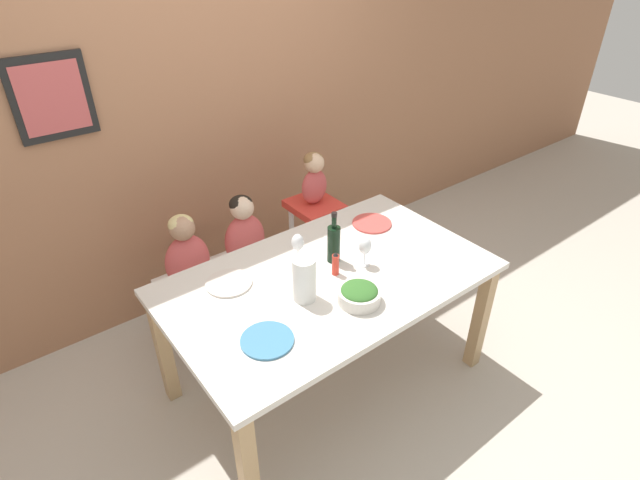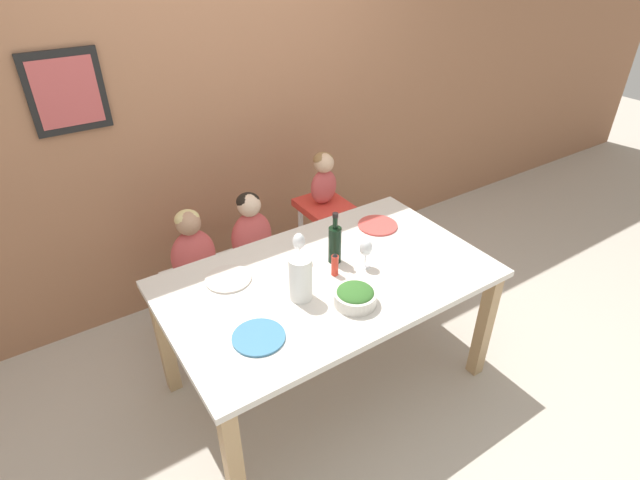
# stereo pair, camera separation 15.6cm
# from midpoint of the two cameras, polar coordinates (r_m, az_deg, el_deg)

# --- Properties ---
(ground_plane) EXTENTS (14.00, 14.00, 0.00)m
(ground_plane) POSITION_cam_midpoint_polar(r_m,az_deg,el_deg) (3.08, -0.62, -15.48)
(ground_plane) COLOR #BCB2A3
(wall_back) EXTENTS (10.00, 0.09, 2.70)m
(wall_back) POSITION_cam_midpoint_polar(r_m,az_deg,el_deg) (3.29, -14.54, 14.94)
(wall_back) COLOR #9E6B4C
(wall_back) RESTS_ON ground_plane
(dining_table) EXTENTS (1.68, 1.00, 0.76)m
(dining_table) POSITION_cam_midpoint_polar(r_m,az_deg,el_deg) (2.63, -0.71, -5.72)
(dining_table) COLOR silver
(dining_table) RESTS_ON ground_plane
(chair_far_left) EXTENTS (0.36, 0.40, 0.44)m
(chair_far_left) POSITION_cam_midpoint_polar(r_m,az_deg,el_deg) (3.18, -15.64, -6.03)
(chair_far_left) COLOR silver
(chair_far_left) RESTS_ON ground_plane
(chair_far_center) EXTENTS (0.36, 0.40, 0.44)m
(chair_far_center) POSITION_cam_midpoint_polar(r_m,az_deg,el_deg) (3.30, -9.58, -3.60)
(chair_far_center) COLOR silver
(chair_far_center) RESTS_ON ground_plane
(chair_right_highchair) EXTENTS (0.31, 0.34, 0.70)m
(chair_right_highchair) POSITION_cam_midpoint_polar(r_m,az_deg,el_deg) (3.44, -1.92, 1.87)
(chair_right_highchair) COLOR silver
(chair_right_highchair) RESTS_ON ground_plane
(person_child_left) EXTENTS (0.27, 0.15, 0.47)m
(person_child_left) POSITION_cam_midpoint_polar(r_m,az_deg,el_deg) (3.01, -16.50, -1.39)
(person_child_left) COLOR #C64C4C
(person_child_left) RESTS_ON chair_far_left
(person_child_center) EXTENTS (0.27, 0.15, 0.47)m
(person_child_center) POSITION_cam_midpoint_polar(r_m,az_deg,el_deg) (3.13, -10.10, 0.99)
(person_child_center) COLOR #C64C4C
(person_child_center) RESTS_ON chair_far_center
(person_baby_right) EXTENTS (0.19, 0.14, 0.36)m
(person_baby_right) POSITION_cam_midpoint_polar(r_m,az_deg,el_deg) (3.27, -2.05, 7.30)
(person_baby_right) COLOR #C64C4C
(person_baby_right) RESTS_ON chair_right_highchair
(wine_bottle) EXTENTS (0.07, 0.07, 0.29)m
(wine_bottle) POSITION_cam_midpoint_polar(r_m,az_deg,el_deg) (2.62, -0.12, -0.32)
(wine_bottle) COLOR black
(wine_bottle) RESTS_ON dining_table
(paper_towel_roll) EXTENTS (0.11, 0.11, 0.23)m
(paper_towel_roll) POSITION_cam_midpoint_polar(r_m,az_deg,el_deg) (2.36, -3.72, -4.54)
(paper_towel_roll) COLOR white
(paper_towel_roll) RESTS_ON dining_table
(wine_glass_near) EXTENTS (0.07, 0.07, 0.17)m
(wine_glass_near) POSITION_cam_midpoint_polar(r_m,az_deg,el_deg) (2.59, 3.47, -0.78)
(wine_glass_near) COLOR white
(wine_glass_near) RESTS_ON dining_table
(wine_glass_far) EXTENTS (0.07, 0.07, 0.17)m
(wine_glass_far) POSITION_cam_midpoint_polar(r_m,az_deg,el_deg) (2.62, -4.28, -0.38)
(wine_glass_far) COLOR white
(wine_glass_far) RESTS_ON dining_table
(salad_bowl_large) EXTENTS (0.21, 0.21, 0.09)m
(salad_bowl_large) POSITION_cam_midpoint_polar(r_m,az_deg,el_deg) (2.38, 2.63, -6.24)
(salad_bowl_large) COLOR silver
(salad_bowl_large) RESTS_ON dining_table
(dinner_plate_front_left) EXTENTS (0.24, 0.24, 0.01)m
(dinner_plate_front_left) POSITION_cam_midpoint_polar(r_m,az_deg,el_deg) (2.23, -8.10, -11.32)
(dinner_plate_front_left) COLOR teal
(dinner_plate_front_left) RESTS_ON dining_table
(dinner_plate_back_left) EXTENTS (0.24, 0.24, 0.01)m
(dinner_plate_back_left) POSITION_cam_midpoint_polar(r_m,az_deg,el_deg) (2.57, -12.11, -4.87)
(dinner_plate_back_left) COLOR silver
(dinner_plate_back_left) RESTS_ON dining_table
(dinner_plate_back_right) EXTENTS (0.24, 0.24, 0.01)m
(dinner_plate_back_right) POSITION_cam_midpoint_polar(r_m,az_deg,el_deg) (3.01, 4.47, 1.89)
(dinner_plate_back_right) COLOR #D14C47
(dinner_plate_back_right) RESTS_ON dining_table
(condiment_bottle_hot_sauce) EXTENTS (0.04, 0.04, 0.13)m
(condiment_bottle_hot_sauce) POSITION_cam_midpoint_polar(r_m,az_deg,el_deg) (2.54, 0.03, -2.76)
(condiment_bottle_hot_sauce) COLOR red
(condiment_bottle_hot_sauce) RESTS_ON dining_table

